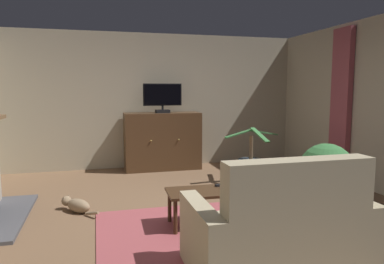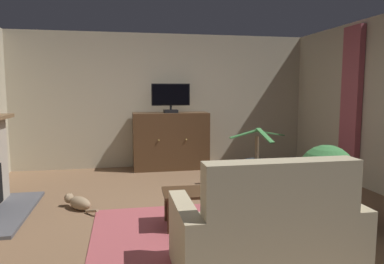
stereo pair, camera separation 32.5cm
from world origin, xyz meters
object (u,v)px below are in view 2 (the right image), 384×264
Objects in this scene: potted_plant_tall_palm_by_window at (326,178)px; potted_plant_leafy_by_curtain at (256,170)px; tv_cabinet at (171,142)px; television at (171,97)px; sofa_floral at (266,237)px; tv_remote at (219,185)px; cat at (78,203)px; coffee_table at (213,194)px.

potted_plant_leafy_by_curtain is at bearing 94.69° from potted_plant_tall_palm_by_window.
tv_cabinet reaches higher than potted_plant_leafy_by_curtain.
potted_plant_leafy_by_curtain is 1.08× the size of potted_plant_tall_palm_by_window.
television is at bearing -90.00° from tv_cabinet.
tv_remote is at bearing 92.08° from sofa_floral.
potted_plant_tall_palm_by_window is (1.14, 1.01, 0.20)m from sofa_floral.
tv_remote is at bearing 164.82° from potted_plant_tall_palm_by_window.
sofa_floral is at bearing -86.88° from tv_cabinet.
cat is at bearing -125.18° from television.
coffee_table is at bearing -88.64° from tv_cabinet.
tv_remote is at bearing -86.33° from television.
coffee_table is 2.01m from potted_plant_leafy_by_curtain.
television is 0.74× the size of potted_plant_leafy_by_curtain.
cat is at bearing 151.15° from coffee_table.
coffee_table is at bearing -88.61° from television.
sofa_floral is at bearing -49.77° from cat.
potted_plant_tall_palm_by_window is (1.38, -3.23, 0.01)m from tv_cabinet.
cat is (-2.73, -0.77, -0.14)m from potted_plant_leafy_by_curtain.
tv_cabinet reaches higher than potted_plant_tall_palm_by_window.
television is 3.18m from coffee_table.
tv_cabinet is 1.98× the size of television.
coffee_table is 1.25× the size of potted_plant_tall_palm_by_window.
sofa_floral reaches higher than potted_plant_tall_palm_by_window.
cat is (-1.51, -2.14, -1.31)m from television.
potted_plant_tall_palm_by_window is 1.66× the size of cat.
television reaches higher than tv_cabinet.
sofa_floral is at bearing -138.60° from potted_plant_tall_palm_by_window.
television reaches higher than coffee_table.
potted_plant_leafy_by_curtain is 1.84m from potted_plant_tall_palm_by_window.
tv_cabinet is 4.25m from sofa_floral.
television reaches higher than sofa_floral.
cat is (-1.51, -2.19, -0.44)m from tv_cabinet.
coffee_table is at bearing -125.25° from potted_plant_leafy_by_curtain.
tv_cabinet is 1.46× the size of potted_plant_leafy_by_curtain.
sofa_floral is (0.05, -1.33, -0.09)m from tv_remote.
cat is at bearing 160.08° from potted_plant_tall_palm_by_window.
potted_plant_tall_palm_by_window is (1.38, -3.18, -0.86)m from television.
television is 0.80× the size of potted_plant_tall_palm_by_window.
tv_remote is 0.31× the size of cat.
cat is (-1.58, 0.87, -0.28)m from coffee_table.
television reaches higher than potted_plant_tall_palm_by_window.
tv_remote is 1.83m from potted_plant_leafy_by_curtain.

